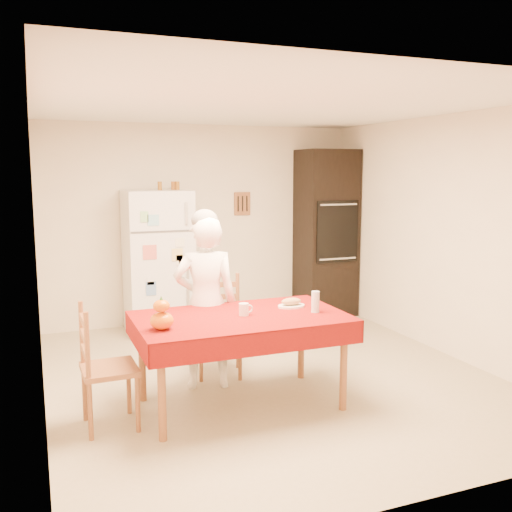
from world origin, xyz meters
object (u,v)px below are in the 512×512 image
dining_table (241,324)px  bread_plate (291,306)px  oven_cabinet (326,233)px  pumpkin_lower (162,321)px  seated_woman (206,303)px  chair_far (220,321)px  wine_glass (315,302)px  coffee_mug (244,309)px  refrigerator (158,262)px  chair_left (100,363)px

dining_table → bread_plate: bread_plate is taller
oven_cabinet → pumpkin_lower: (-2.79, -2.65, -0.27)m
seated_woman → bread_plate: seated_woman is taller
oven_cabinet → chair_far: size_ratio=2.32×
oven_cabinet → seated_woman: 3.02m
seated_woman → wine_glass: seated_woman is taller
oven_cabinet → pumpkin_lower: 3.86m
dining_table → coffee_mug: coffee_mug is taller
refrigerator → chair_left: 2.64m
seated_woman → pumpkin_lower: size_ratio=8.78×
dining_table → chair_left: (-1.12, -0.01, -0.18)m
chair_left → wine_glass: (1.74, -0.11, 0.34)m
seated_woman → wine_glass: bearing=153.2°
coffee_mug → pumpkin_lower: bearing=-166.9°
oven_cabinet → dining_table: 3.28m
seated_woman → coffee_mug: 0.54m
bread_plate → refrigerator: bearing=106.2°
oven_cabinet → bread_plate: (-1.61, -2.36, -0.33)m
refrigerator → chair_far: 1.68m
pumpkin_lower → bread_plate: size_ratio=0.73×
coffee_mug → chair_left: bearing=-179.5°
oven_cabinet → bread_plate: 2.87m
refrigerator → bread_plate: bearing=-73.8°
chair_left → wine_glass: chair_left is taller
dining_table → pumpkin_lower: (-0.68, -0.17, 0.14)m
pumpkin_lower → wine_glass: 1.30m
chair_far → bread_plate: size_ratio=3.96×
pumpkin_lower → chair_left: bearing=160.4°
oven_cabinet → chair_left: oven_cabinet is taller
dining_table → wine_glass: size_ratio=9.66×
refrigerator → bread_plate: (0.67, -2.31, -0.08)m
chair_far → chair_left: same height
chair_far → chair_left: (-1.20, -0.82, 0.00)m
chair_far → pumpkin_lower: (-0.76, -0.98, 0.32)m
dining_table → pumpkin_lower: 0.71m
bread_plate → oven_cabinet: bearing=55.8°
chair_far → wine_glass: bearing=-43.6°
chair_left → seated_woman: seated_woman is taller
coffee_mug → bread_plate: size_ratio=0.42×
chair_left → pumpkin_lower: chair_left is taller
refrigerator → pumpkin_lower: size_ratio=9.69×
dining_table → chair_far: size_ratio=1.79×
chair_far → coffee_mug: chair_far is taller
pumpkin_lower → bread_plate: bearing=13.4°
oven_cabinet → wine_glass: oven_cabinet is taller
oven_cabinet → chair_far: 2.70m
coffee_mug → wine_glass: 0.60m
chair_left → seated_woman: bearing=-63.5°
dining_table → chair_left: size_ratio=1.79×
refrigerator → dining_table: (0.17, -2.43, -0.16)m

